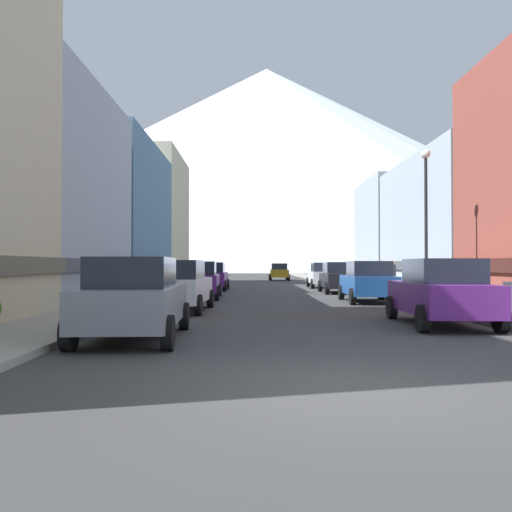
{
  "coord_description": "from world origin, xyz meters",
  "views": [
    {
      "loc": [
        -1.25,
        -6.91,
        1.62
      ],
      "look_at": [
        -0.93,
        33.03,
        2.28
      ],
      "focal_mm": 37.65,
      "sensor_mm": 36.0,
      "label": 1
    }
  ],
  "objects_px": {
    "car_right_0": "(441,292)",
    "car_right_3": "(323,275)",
    "potted_plant_0": "(431,286)",
    "car_left_3": "(212,276)",
    "car_left_2": "(199,280)",
    "car_right_1": "(368,281)",
    "streetlamp_right": "(426,202)",
    "pedestrian_1": "(393,278)",
    "car_right_2": "(339,277)",
    "car_driving_0": "(279,272)",
    "pedestrian_0": "(146,279)",
    "car_left_0": "(134,298)",
    "car_left_1": "(178,285)"
  },
  "relations": [
    {
      "from": "car_right_0",
      "to": "pedestrian_0",
      "type": "distance_m",
      "value": 15.03
    },
    {
      "from": "car_left_0",
      "to": "pedestrian_1",
      "type": "xyz_separation_m",
      "value": [
        10.05,
        16.8,
        0.05
      ]
    },
    {
      "from": "potted_plant_0",
      "to": "pedestrian_1",
      "type": "relative_size",
      "value": 0.52
    },
    {
      "from": "car_right_0",
      "to": "potted_plant_0",
      "type": "height_order",
      "value": "car_right_0"
    },
    {
      "from": "car_left_2",
      "to": "car_right_3",
      "type": "xyz_separation_m",
      "value": [
        7.6,
        11.85,
        0.0
      ]
    },
    {
      "from": "potted_plant_0",
      "to": "pedestrian_1",
      "type": "distance_m",
      "value": 3.99
    },
    {
      "from": "streetlamp_right",
      "to": "car_left_1",
      "type": "bearing_deg",
      "value": -170.68
    },
    {
      "from": "car_left_0",
      "to": "pedestrian_0",
      "type": "xyz_separation_m",
      "value": [
        -2.45,
        13.78,
        0.04
      ]
    },
    {
      "from": "car_left_3",
      "to": "car_right_3",
      "type": "height_order",
      "value": "same"
    },
    {
      "from": "car_left_0",
      "to": "car_right_1",
      "type": "xyz_separation_m",
      "value": [
        7.6,
        11.56,
        0.0
      ]
    },
    {
      "from": "car_left_3",
      "to": "car_right_0",
      "type": "height_order",
      "value": "same"
    },
    {
      "from": "car_left_3",
      "to": "car_driving_0",
      "type": "bearing_deg",
      "value": 76.25
    },
    {
      "from": "car_left_2",
      "to": "pedestrian_1",
      "type": "distance_m",
      "value": 10.38
    },
    {
      "from": "car_left_2",
      "to": "pedestrian_1",
      "type": "relative_size",
      "value": 2.59
    },
    {
      "from": "car_driving_0",
      "to": "streetlamp_right",
      "type": "height_order",
      "value": "streetlamp_right"
    },
    {
      "from": "potted_plant_0",
      "to": "car_left_3",
      "type": "bearing_deg",
      "value": 138.46
    },
    {
      "from": "car_right_0",
      "to": "car_right_3",
      "type": "bearing_deg",
      "value": 90.0
    },
    {
      "from": "car_right_3",
      "to": "car_left_1",
      "type": "bearing_deg",
      "value": -111.77
    },
    {
      "from": "potted_plant_0",
      "to": "car_right_3",
      "type": "bearing_deg",
      "value": 103.67
    },
    {
      "from": "car_left_0",
      "to": "car_driving_0",
      "type": "bearing_deg",
      "value": 83.09
    },
    {
      "from": "pedestrian_0",
      "to": "pedestrian_1",
      "type": "height_order",
      "value": "pedestrian_1"
    },
    {
      "from": "car_right_2",
      "to": "car_left_2",
      "type": "bearing_deg",
      "value": -146.51
    },
    {
      "from": "car_right_2",
      "to": "car_driving_0",
      "type": "relative_size",
      "value": 1.0
    },
    {
      "from": "car_left_1",
      "to": "car_right_2",
      "type": "distance_m",
      "value": 14.39
    },
    {
      "from": "car_right_1",
      "to": "potted_plant_0",
      "type": "height_order",
      "value": "car_right_1"
    },
    {
      "from": "car_left_2",
      "to": "car_right_3",
      "type": "bearing_deg",
      "value": 57.33
    },
    {
      "from": "car_left_2",
      "to": "pedestrian_1",
      "type": "height_order",
      "value": "pedestrian_1"
    },
    {
      "from": "car_left_3",
      "to": "streetlamp_right",
      "type": "relative_size",
      "value": 0.75
    },
    {
      "from": "car_right_2",
      "to": "potted_plant_0",
      "type": "relative_size",
      "value": 4.96
    },
    {
      "from": "car_left_1",
      "to": "car_driving_0",
      "type": "xyz_separation_m",
      "value": [
        5.4,
        37.5,
        0.0
      ]
    },
    {
      "from": "car_left_0",
      "to": "car_driving_0",
      "type": "relative_size",
      "value": 1.01
    },
    {
      "from": "car_right_0",
      "to": "pedestrian_1",
      "type": "xyz_separation_m",
      "value": [
        2.45,
        14.19,
        0.05
      ]
    },
    {
      "from": "car_left_0",
      "to": "car_driving_0",
      "type": "height_order",
      "value": "same"
    },
    {
      "from": "streetlamp_right",
      "to": "car_right_1",
      "type": "bearing_deg",
      "value": 117.08
    },
    {
      "from": "car_left_2",
      "to": "pedestrian_0",
      "type": "xyz_separation_m",
      "value": [
        -2.45,
        -0.42,
        0.04
      ]
    },
    {
      "from": "pedestrian_1",
      "to": "car_right_2",
      "type": "bearing_deg",
      "value": 135.18
    },
    {
      "from": "car_right_3",
      "to": "car_driving_0",
      "type": "distance_m",
      "value": 18.6
    },
    {
      "from": "car_left_2",
      "to": "streetlamp_right",
      "type": "height_order",
      "value": "streetlamp_right"
    },
    {
      "from": "car_left_2",
      "to": "car_right_1",
      "type": "relative_size",
      "value": 1.0
    },
    {
      "from": "car_left_3",
      "to": "car_driving_0",
      "type": "xyz_separation_m",
      "value": [
        5.4,
        22.07,
        0.0
      ]
    },
    {
      "from": "car_left_3",
      "to": "car_right_2",
      "type": "distance_m",
      "value": 8.26
    },
    {
      "from": "car_right_1",
      "to": "streetlamp_right",
      "type": "distance_m",
      "value": 4.6
    },
    {
      "from": "pedestrian_0",
      "to": "streetlamp_right",
      "type": "bearing_deg",
      "value": -24.39
    },
    {
      "from": "car_right_1",
      "to": "streetlamp_right",
      "type": "xyz_separation_m",
      "value": [
        1.55,
        -3.03,
        3.09
      ]
    },
    {
      "from": "car_right_1",
      "to": "pedestrian_1",
      "type": "height_order",
      "value": "pedestrian_1"
    },
    {
      "from": "car_left_2",
      "to": "pedestrian_1",
      "type": "xyz_separation_m",
      "value": [
        10.05,
        2.59,
        0.05
      ]
    },
    {
      "from": "car_right_0",
      "to": "car_right_1",
      "type": "xyz_separation_m",
      "value": [
        0.0,
        8.95,
        0.0
      ]
    },
    {
      "from": "car_left_2",
      "to": "car_right_0",
      "type": "relative_size",
      "value": 1.0
    },
    {
      "from": "car_left_3",
      "to": "car_right_3",
      "type": "distance_m",
      "value": 8.41
    },
    {
      "from": "car_right_1",
      "to": "car_right_2",
      "type": "distance_m",
      "value": 7.68
    }
  ]
}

